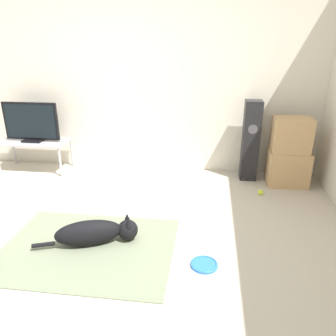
# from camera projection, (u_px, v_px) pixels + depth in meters

# --- Properties ---
(ground_plane) EXTENTS (12.00, 12.00, 0.00)m
(ground_plane) POSITION_uv_depth(u_px,v_px,m) (87.00, 246.00, 3.04)
(ground_plane) COLOR #BCB29E
(wall_back) EXTENTS (8.00, 0.06, 2.55)m
(wall_back) POSITION_uv_depth(u_px,v_px,m) (133.00, 79.00, 4.51)
(wall_back) COLOR silver
(wall_back) RESTS_ON ground_plane
(area_rug) EXTENTS (1.56, 1.18, 0.01)m
(area_rug) POSITION_uv_depth(u_px,v_px,m) (88.00, 248.00, 3.00)
(area_rug) COLOR slate
(area_rug) RESTS_ON ground_plane
(dog) EXTENTS (0.91, 0.42, 0.25)m
(dog) POSITION_uv_depth(u_px,v_px,m) (97.00, 232.00, 3.02)
(dog) COLOR black
(dog) RESTS_ON area_rug
(frisbee) EXTENTS (0.23, 0.23, 0.03)m
(frisbee) POSITION_uv_depth(u_px,v_px,m) (204.00, 264.00, 2.76)
(frisbee) COLOR blue
(frisbee) RESTS_ON ground_plane
(cardboard_box_lower) EXTENTS (0.51, 0.38, 0.46)m
(cardboard_box_lower) POSITION_uv_depth(u_px,v_px,m) (287.00, 168.00, 4.28)
(cardboard_box_lower) COLOR tan
(cardboard_box_lower) RESTS_ON ground_plane
(cardboard_box_upper) EXTENTS (0.46, 0.34, 0.43)m
(cardboard_box_upper) POSITION_uv_depth(u_px,v_px,m) (291.00, 135.00, 4.10)
(cardboard_box_upper) COLOR tan
(cardboard_box_upper) RESTS_ON cardboard_box_lower
(floor_speaker) EXTENTS (0.22, 0.22, 1.07)m
(floor_speaker) POSITION_uv_depth(u_px,v_px,m) (251.00, 141.00, 4.33)
(floor_speaker) COLOR black
(floor_speaker) RESTS_ON ground_plane
(tv_stand) EXTENTS (0.98, 0.47, 0.44)m
(tv_stand) POSITION_uv_depth(u_px,v_px,m) (34.00, 144.00, 4.69)
(tv_stand) COLOR #A8A8AD
(tv_stand) RESTS_ON ground_plane
(tv) EXTENTS (0.79, 0.20, 0.55)m
(tv) POSITION_uv_depth(u_px,v_px,m) (31.00, 122.00, 4.57)
(tv) COLOR black
(tv) RESTS_ON tv_stand
(tennis_ball_by_boxes) EXTENTS (0.07, 0.07, 0.07)m
(tennis_ball_by_boxes) POSITION_uv_depth(u_px,v_px,m) (243.00, 178.00, 4.45)
(tennis_ball_by_boxes) COLOR #C6E033
(tennis_ball_by_boxes) RESTS_ON ground_plane
(tennis_ball_near_speaker) EXTENTS (0.07, 0.07, 0.07)m
(tennis_ball_near_speaker) POSITION_uv_depth(u_px,v_px,m) (261.00, 192.00, 4.03)
(tennis_ball_near_speaker) COLOR #C6E033
(tennis_ball_near_speaker) RESTS_ON ground_plane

